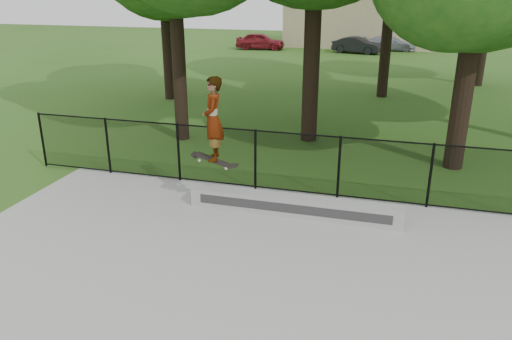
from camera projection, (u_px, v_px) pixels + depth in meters
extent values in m
cube|color=#A6A7A2|center=(294.00, 206.00, 10.77)|extent=(4.62, 0.40, 0.41)
imported|color=maroon|center=(260.00, 41.00, 38.54)|extent=(3.85, 1.89, 1.27)
imported|color=black|center=(357.00, 45.00, 36.38)|extent=(3.38, 1.89, 1.16)
imported|color=#9599A9|center=(390.00, 43.00, 37.89)|extent=(3.58, 1.67, 1.12)
cube|color=black|center=(214.00, 160.00, 10.66)|extent=(0.82, 0.23, 0.26)
imported|color=#ADBFE4|center=(213.00, 119.00, 10.34)|extent=(0.60, 0.75, 1.77)
cylinder|color=black|center=(42.00, 140.00, 13.49)|extent=(0.06, 0.06, 1.50)
cylinder|color=black|center=(108.00, 146.00, 12.98)|extent=(0.06, 0.06, 1.50)
cylinder|color=black|center=(179.00, 152.00, 12.48)|extent=(0.06, 0.06, 1.50)
cylinder|color=black|center=(255.00, 159.00, 11.97)|extent=(0.06, 0.06, 1.50)
cylinder|color=black|center=(339.00, 167.00, 11.46)|extent=(0.06, 0.06, 1.50)
cylinder|color=black|center=(430.00, 176.00, 10.95)|extent=(0.06, 0.06, 1.50)
cylinder|color=black|center=(341.00, 137.00, 11.21)|extent=(16.00, 0.04, 0.04)
cylinder|color=black|center=(337.00, 195.00, 11.70)|extent=(16.00, 0.04, 0.04)
cube|color=black|center=(339.00, 167.00, 11.46)|extent=(16.00, 0.01, 1.50)
cylinder|color=black|center=(179.00, 59.00, 15.48)|extent=(0.44, 0.44, 5.16)
cylinder|color=black|center=(312.00, 54.00, 15.31)|extent=(0.44, 0.44, 5.50)
cylinder|color=black|center=(463.00, 91.00, 13.08)|extent=(0.44, 0.44, 4.27)
cylinder|color=black|center=(167.00, 46.00, 21.32)|extent=(0.44, 0.44, 4.52)
cylinder|color=black|center=(387.00, 31.00, 21.53)|extent=(0.44, 0.44, 5.71)
cylinder|color=black|center=(483.00, 44.00, 24.28)|extent=(0.44, 0.44, 4.01)
cube|color=tan|center=(363.00, 20.00, 40.49)|extent=(12.00, 6.00, 4.00)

